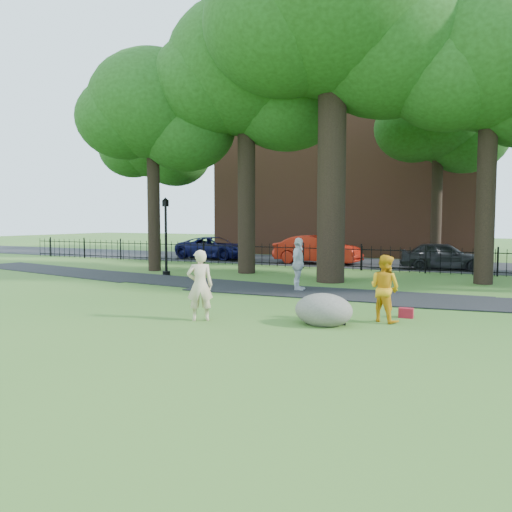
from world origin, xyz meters
The scene contains 17 objects.
ground centered at (0.00, 0.00, 0.00)m, with size 120.00×120.00×0.00m, color #346423.
footpath centered at (1.00, 3.90, 0.00)m, with size 36.00×2.60×0.03m, color black.
street centered at (0.00, 16.00, 0.00)m, with size 80.00×7.00×0.02m, color black.
iron_fence centered at (0.00, 12.00, 0.60)m, with size 44.00×0.04×1.20m.
brick_building centered at (-4.00, 24.00, 6.00)m, with size 18.00×8.00×12.00m, color brown.
big_tree centered at (0.13, 7.09, 10.14)m, with size 10.08×8.61×14.37m.
tree_row centered at (0.52, 8.40, 8.15)m, with size 26.82×7.96×12.42m.
woman centered at (-0.62, -1.70, 0.88)m, with size 0.64×0.42×1.75m, color #CEB48D.
man centered at (3.50, 0.13, 0.82)m, with size 0.80×0.62×1.64m, color orange.
pedestrian centered at (-0.28, 4.14, 0.93)m, with size 1.09×0.45×1.86m, color silver.
boulder centered at (2.28, -0.86, 0.40)m, with size 1.38×1.04×0.81m, color slate.
lamppost centered at (-7.30, 6.11, 1.70)m, with size 0.34×0.34×3.46m.
backpack centered at (2.52, -0.68, 0.17)m, with size 0.44×0.28×0.33m, color black.
red_bag centered at (3.90, 0.86, 0.12)m, with size 0.36×0.22×0.25m, color maroon.
red_sedan centered at (-3.05, 14.38, 0.80)m, with size 1.68×4.83×1.59m, color #AE1C0D.
navy_van centered at (-10.02, 14.94, 0.69)m, with size 2.30×4.99×1.39m, color #0B0D3B.
grey_car centered at (3.60, 13.81, 0.70)m, with size 1.65×4.09×1.39m, color black.
Camera 1 is at (5.90, -12.06, 2.50)m, focal length 35.00 mm.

